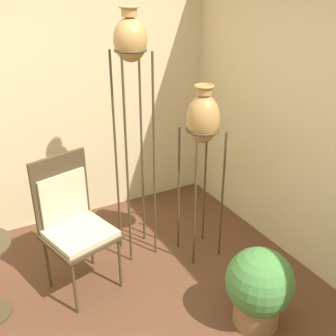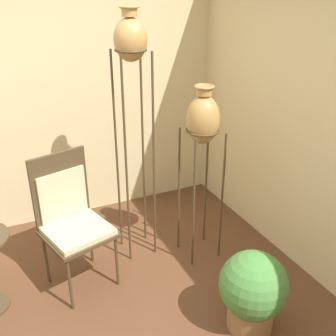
{
  "view_description": "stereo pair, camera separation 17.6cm",
  "coord_description": "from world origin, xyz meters",
  "px_view_note": "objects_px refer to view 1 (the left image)",
  "views": [
    {
      "loc": [
        -0.57,
        -1.93,
        2.31
      ],
      "look_at": [
        0.91,
        0.82,
        0.87
      ],
      "focal_mm": 42.0,
      "sensor_mm": 36.0,
      "label": 1
    },
    {
      "loc": [
        -0.41,
        -2.01,
        2.31
      ],
      "look_at": [
        0.91,
        0.82,
        0.87
      ],
      "focal_mm": 42.0,
      "sensor_mm": 36.0,
      "label": 2
    }
  ],
  "objects_px": {
    "vase_stand_tall": "(131,53)",
    "chair": "(72,218)",
    "vase_stand_medium": "(203,123)",
    "potted_plant": "(259,287)"
  },
  "relations": [
    {
      "from": "vase_stand_tall",
      "to": "chair",
      "type": "relative_size",
      "value": 1.93
    },
    {
      "from": "vase_stand_tall",
      "to": "vase_stand_medium",
      "type": "height_order",
      "value": "vase_stand_tall"
    },
    {
      "from": "vase_stand_medium",
      "to": "chair",
      "type": "relative_size",
      "value": 1.41
    },
    {
      "from": "chair",
      "to": "potted_plant",
      "type": "bearing_deg",
      "value": -62.01
    },
    {
      "from": "vase_stand_medium",
      "to": "potted_plant",
      "type": "xyz_separation_m",
      "value": [
        -0.1,
        -0.96,
        -0.95
      ]
    },
    {
      "from": "chair",
      "to": "potted_plant",
      "type": "xyz_separation_m",
      "value": [
        1.04,
        -1.08,
        -0.29
      ]
    },
    {
      "from": "vase_stand_tall",
      "to": "chair",
      "type": "height_order",
      "value": "vase_stand_tall"
    },
    {
      "from": "chair",
      "to": "potted_plant",
      "type": "relative_size",
      "value": 1.78
    },
    {
      "from": "vase_stand_tall",
      "to": "chair",
      "type": "xyz_separation_m",
      "value": [
        -0.63,
        -0.17,
        -1.21
      ]
    },
    {
      "from": "vase_stand_tall",
      "to": "potted_plant",
      "type": "height_order",
      "value": "vase_stand_tall"
    }
  ]
}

